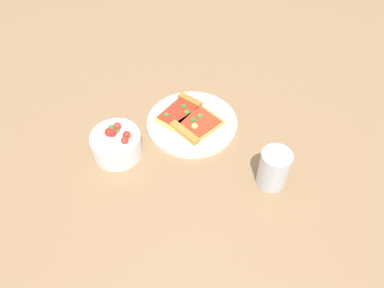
{
  "coord_description": "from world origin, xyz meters",
  "views": [
    {
      "loc": [
        -0.46,
        0.48,
        0.72
      ],
      "look_at": [
        -0.04,
        0.03,
        0.03
      ],
      "focal_mm": 33.76,
      "sensor_mm": 36.0,
      "label": 1
    }
  ],
  "objects": [
    {
      "name": "ground_plane",
      "position": [
        0.0,
        0.0,
        0.0
      ],
      "size": [
        2.4,
        2.4,
        0.0
      ],
      "primitive_type": "plane",
      "color": "#93704C",
      "rests_on": "ground"
    },
    {
      "name": "plate",
      "position": [
        0.03,
        -0.04,
        0.01
      ],
      "size": [
        0.25,
        0.25,
        0.01
      ],
      "primitive_type": "cylinder",
      "color": "silver",
      "rests_on": "ground_plane"
    },
    {
      "name": "pizza_slice_near",
      "position": [
        0.08,
        -0.05,
        0.02
      ],
      "size": [
        0.09,
        0.14,
        0.02
      ],
      "color": "#E5B256",
      "rests_on": "plate"
    },
    {
      "name": "pizza_slice_far",
      "position": [
        0.01,
        -0.03,
        0.02
      ],
      "size": [
        0.1,
        0.13,
        0.02
      ],
      "color": "gold",
      "rests_on": "plate"
    },
    {
      "name": "salad_bowl",
      "position": [
        0.1,
        0.17,
        0.04
      ],
      "size": [
        0.13,
        0.13,
        0.08
      ],
      "color": "white",
      "rests_on": "ground_plane"
    },
    {
      "name": "soda_glass",
      "position": [
        -0.24,
        -0.03,
        0.05
      ],
      "size": [
        0.07,
        0.07,
        0.1
      ],
      "color": "silver",
      "rests_on": "ground_plane"
    }
  ]
}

